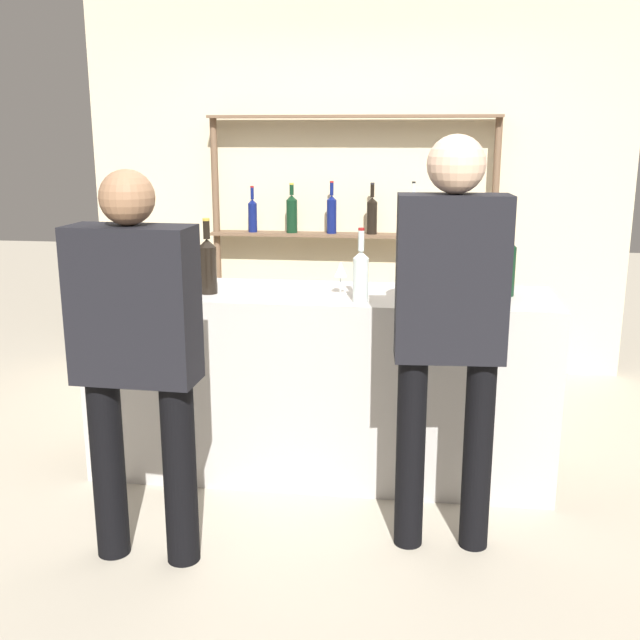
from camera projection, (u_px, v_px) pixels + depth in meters
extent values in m
plane|color=#B2A893|center=(320.00, 468.00, 3.99)|extent=(16.00, 16.00, 0.00)
cube|color=#B7B2AD|center=(320.00, 383.00, 3.88)|extent=(2.33, 0.61, 0.96)
cube|color=beige|center=(354.00, 181.00, 5.49)|extent=(3.93, 0.12, 2.80)
cylinder|color=brown|center=(217.00, 245.00, 5.56)|extent=(0.05, 0.05, 1.86)
cylinder|color=brown|center=(492.00, 251.00, 5.30)|extent=(0.05, 0.05, 1.86)
cube|color=brown|center=(353.00, 116.00, 5.21)|extent=(2.05, 0.18, 0.02)
cube|color=brown|center=(352.00, 235.00, 5.41)|extent=(2.05, 0.18, 0.02)
cylinder|color=#0F1956|center=(253.00, 218.00, 5.47)|extent=(0.07, 0.07, 0.21)
cone|color=#0F1956|center=(252.00, 201.00, 5.44)|extent=(0.07, 0.07, 0.03)
cylinder|color=#0F1956|center=(252.00, 193.00, 5.43)|extent=(0.02, 0.02, 0.08)
cylinder|color=maroon|center=(252.00, 187.00, 5.42)|extent=(0.03, 0.03, 0.01)
cylinder|color=black|center=(292.00, 216.00, 5.43)|extent=(0.08, 0.08, 0.24)
cone|color=black|center=(292.00, 198.00, 5.40)|extent=(0.08, 0.08, 0.04)
cylinder|color=black|center=(292.00, 190.00, 5.38)|extent=(0.03, 0.03, 0.07)
cylinder|color=gold|center=(292.00, 184.00, 5.37)|extent=(0.03, 0.03, 0.01)
cylinder|color=#0F1956|center=(332.00, 217.00, 5.39)|extent=(0.07, 0.07, 0.24)
cone|color=#0F1956|center=(332.00, 198.00, 5.36)|extent=(0.07, 0.07, 0.03)
cylinder|color=#0F1956|center=(332.00, 189.00, 5.35)|extent=(0.03, 0.03, 0.09)
cylinder|color=maroon|center=(332.00, 182.00, 5.33)|extent=(0.03, 0.03, 0.01)
cylinder|color=black|center=(372.00, 218.00, 5.36)|extent=(0.07, 0.07, 0.23)
cone|color=black|center=(372.00, 200.00, 5.33)|extent=(0.07, 0.07, 0.03)
cylinder|color=black|center=(372.00, 191.00, 5.31)|extent=(0.03, 0.03, 0.09)
cylinder|color=#232328|center=(372.00, 183.00, 5.30)|extent=(0.03, 0.03, 0.01)
cylinder|color=silver|center=(413.00, 218.00, 5.32)|extent=(0.06, 0.06, 0.24)
cone|color=silver|center=(413.00, 199.00, 5.29)|extent=(0.06, 0.06, 0.03)
cylinder|color=silver|center=(414.00, 190.00, 5.27)|extent=(0.02, 0.02, 0.10)
cylinder|color=black|center=(414.00, 182.00, 5.26)|extent=(0.03, 0.03, 0.01)
cylinder|color=brown|center=(454.00, 222.00, 5.29)|extent=(0.08, 0.08, 0.19)
cone|color=brown|center=(455.00, 207.00, 5.26)|extent=(0.08, 0.08, 0.04)
cylinder|color=brown|center=(455.00, 199.00, 5.25)|extent=(0.03, 0.03, 0.08)
cylinder|color=gold|center=(455.00, 193.00, 5.24)|extent=(0.03, 0.03, 0.01)
cylinder|color=silver|center=(361.00, 280.00, 3.52)|extent=(0.07, 0.07, 0.21)
cone|color=silver|center=(361.00, 255.00, 3.49)|extent=(0.07, 0.07, 0.03)
cylinder|color=silver|center=(361.00, 241.00, 3.48)|extent=(0.03, 0.03, 0.10)
cylinder|color=maroon|center=(361.00, 229.00, 3.46)|extent=(0.03, 0.03, 0.01)
cylinder|color=brown|center=(493.00, 276.00, 3.55)|extent=(0.07, 0.07, 0.23)
cone|color=brown|center=(494.00, 248.00, 3.52)|extent=(0.07, 0.07, 0.03)
cylinder|color=brown|center=(495.00, 234.00, 3.50)|extent=(0.03, 0.03, 0.10)
cylinder|color=maroon|center=(496.00, 223.00, 3.49)|extent=(0.03, 0.03, 0.01)
cylinder|color=#0F1956|center=(124.00, 262.00, 3.93)|extent=(0.09, 0.09, 0.24)
cone|color=#0F1956|center=(122.00, 236.00, 3.89)|extent=(0.09, 0.09, 0.04)
cylinder|color=#0F1956|center=(121.00, 223.00, 3.88)|extent=(0.03, 0.03, 0.10)
cylinder|color=gold|center=(121.00, 212.00, 3.86)|extent=(0.03, 0.03, 0.01)
cylinder|color=black|center=(507.00, 272.00, 3.66)|extent=(0.08, 0.08, 0.24)
cone|color=black|center=(509.00, 243.00, 3.62)|extent=(0.08, 0.08, 0.04)
cylinder|color=black|center=(509.00, 231.00, 3.61)|extent=(0.03, 0.03, 0.09)
cylinder|color=black|center=(510.00, 221.00, 3.60)|extent=(0.03, 0.03, 0.01)
cylinder|color=black|center=(208.00, 270.00, 3.71)|extent=(0.09, 0.09, 0.23)
cone|color=black|center=(207.00, 243.00, 3.68)|extent=(0.09, 0.09, 0.04)
cylinder|color=black|center=(206.00, 230.00, 3.66)|extent=(0.03, 0.03, 0.09)
cylinder|color=gold|center=(206.00, 219.00, 3.65)|extent=(0.03, 0.03, 0.01)
cylinder|color=silver|center=(340.00, 294.00, 3.71)|extent=(0.06, 0.06, 0.00)
cylinder|color=silver|center=(341.00, 285.00, 3.69)|extent=(0.01, 0.01, 0.09)
cone|color=silver|center=(341.00, 269.00, 3.67)|extent=(0.07, 0.07, 0.07)
cylinder|color=black|center=(152.00, 264.00, 3.86)|extent=(0.19, 0.19, 0.24)
cylinder|color=black|center=(151.00, 241.00, 3.83)|extent=(0.20, 0.20, 0.01)
cylinder|color=black|center=(478.00, 455.00, 3.15)|extent=(0.12, 0.12, 0.84)
cylinder|color=black|center=(410.00, 453.00, 3.17)|extent=(0.12, 0.12, 0.84)
cube|color=black|center=(452.00, 279.00, 2.98)|extent=(0.45, 0.22, 0.67)
sphere|color=#DBB293|center=(456.00, 164.00, 2.87)|extent=(0.23, 0.23, 0.23)
cylinder|color=black|center=(180.00, 474.00, 3.05)|extent=(0.14, 0.14, 0.78)
cylinder|color=black|center=(108.00, 468.00, 3.10)|extent=(0.14, 0.14, 0.78)
cube|color=black|center=(134.00, 305.00, 2.91)|extent=(0.49, 0.23, 0.62)
sphere|color=#936B4C|center=(127.00, 197.00, 2.81)|extent=(0.21, 0.21, 0.21)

